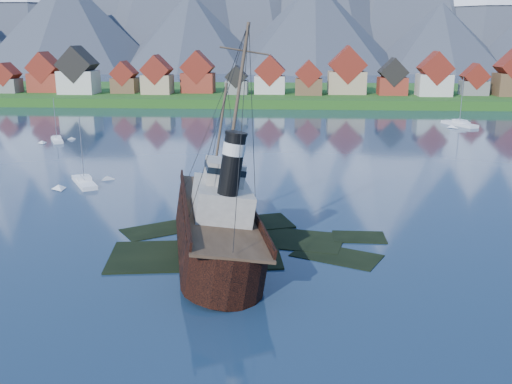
# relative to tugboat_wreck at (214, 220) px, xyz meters

# --- Properties ---
(ground) EXTENTS (1400.00, 1400.00, 0.00)m
(ground) POSITION_rel_tugboat_wreck_xyz_m (1.36, -0.80, -3.19)
(ground) COLOR #182C45
(ground) RESTS_ON ground
(shoal) EXTENTS (31.71, 21.24, 1.14)m
(shoal) POSITION_rel_tugboat_wreck_xyz_m (3.13, 1.35, -3.54)
(shoal) COLOR black
(shoal) RESTS_ON ground
(shore_bank) EXTENTS (600.00, 80.00, 3.20)m
(shore_bank) POSITION_rel_tugboat_wreck_xyz_m (1.36, 169.20, -3.19)
(shore_bank) COLOR #204B15
(shore_bank) RESTS_ON ground
(seawall) EXTENTS (600.00, 2.50, 2.00)m
(seawall) POSITION_rel_tugboat_wreck_xyz_m (1.36, 131.20, -3.19)
(seawall) COLOR #3F3D38
(seawall) RESTS_ON ground
(town) EXTENTS (250.96, 16.69, 17.30)m
(town) POSITION_rel_tugboat_wreck_xyz_m (-31.77, 151.39, 5.80)
(town) COLOR maroon
(town) RESTS_ON ground
(tugboat_wreck) EXTENTS (7.46, 32.12, 25.46)m
(tugboat_wreck) POSITION_rel_tugboat_wreck_xyz_m (0.00, 0.00, 0.00)
(tugboat_wreck) COLOR black
(tugboat_wreck) RESTS_ON ground
(sailboat_a) EXTENTS (6.68, 9.01, 11.16)m
(sailboat_a) POSITION_rel_tugboat_wreck_xyz_m (-24.51, 26.61, -2.94)
(sailboat_a) COLOR white
(sailboat_a) RESTS_ON ground
(sailboat_c) EXTENTS (5.44, 7.84, 10.12)m
(sailboat_c) POSITION_rel_tugboat_wreck_xyz_m (-44.85, 64.85, -2.96)
(sailboat_c) COLOR white
(sailboat_c) RESTS_ON ground
(sailboat_e) EXTENTS (7.59, 11.51, 13.24)m
(sailboat_e) POSITION_rel_tugboat_wreck_xyz_m (52.56, 95.85, -2.90)
(sailboat_e) COLOR white
(sailboat_e) RESTS_ON ground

